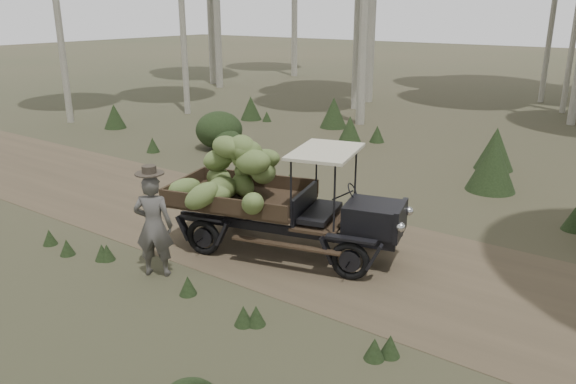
# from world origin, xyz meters

# --- Properties ---
(ground) EXTENTS (120.00, 120.00, 0.00)m
(ground) POSITION_xyz_m (0.00, 0.00, 0.00)
(ground) COLOR #473D2B
(ground) RESTS_ON ground
(dirt_track) EXTENTS (70.00, 4.00, 0.01)m
(dirt_track) POSITION_xyz_m (0.00, 0.00, 0.00)
(dirt_track) COLOR brown
(dirt_track) RESTS_ON ground
(banana_truck) EXTENTS (4.47, 2.69, 2.13)m
(banana_truck) POSITION_xyz_m (-0.32, -0.60, 1.25)
(banana_truck) COLOR black
(banana_truck) RESTS_ON ground
(farmer) EXTENTS (0.75, 0.68, 1.88)m
(farmer) POSITION_xyz_m (-1.02, -2.48, 0.89)
(farmer) COLOR #524E4B
(farmer) RESTS_ON ground
(undergrowth) EXTENTS (22.60, 22.78, 1.39)m
(undergrowth) POSITION_xyz_m (-1.67, -0.99, 0.54)
(undergrowth) COLOR #233319
(undergrowth) RESTS_ON ground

